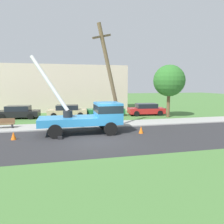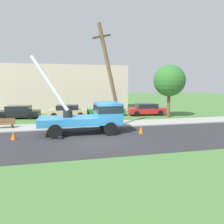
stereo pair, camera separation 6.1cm
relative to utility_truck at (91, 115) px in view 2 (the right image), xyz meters
The scene contains 15 objects.
ground_plane 9.91m from the utility_truck, 88.67° to the left, with size 120.00×120.00×0.00m, color #477538.
road_asphalt 2.62m from the utility_truck, 84.07° to the right, with size 80.00×7.56×0.01m, color #2B2B2D.
sidewalk_strip 3.34m from the utility_truck, 85.71° to the left, with size 80.00×2.92×0.10m, color #9E9E99.
utility_truck is the anchor object (origin of this frame).
leaning_utility_pole 4.06m from the utility_truck, 43.29° to the left, with size 2.96×1.51×8.76m.
traffic_cone_ahead 4.02m from the utility_truck, 15.77° to the right, with size 0.36×0.36×0.56m, color orange.
traffic_cone_behind 5.67m from the utility_truck, behind, with size 0.36×0.36×0.56m, color orange.
traffic_cone_curbside 2.68m from the utility_truck, 33.80° to the left, with size 0.36×0.36×0.56m, color orange.
parked_sedan_black 11.33m from the utility_truck, 127.31° to the left, with size 4.56×2.30×1.42m.
parked_sedan_tan 8.84m from the utility_truck, 100.15° to the left, with size 4.53×2.25×1.42m.
parked_sedan_green 9.20m from the utility_truck, 71.37° to the left, with size 4.53×2.25×1.42m.
parked_sedan_red 11.45m from the utility_truck, 45.96° to the left, with size 4.54×2.26×1.42m.
park_bench 7.67m from the utility_truck, 155.90° to the left, with size 1.60×0.45×0.90m.
roadside_tree_near 11.79m from the utility_truck, 31.81° to the left, with size 3.57×3.57×5.96m.
lowrise_building_backdrop 16.33m from the utility_truck, 96.78° to the left, with size 18.00×6.00×6.40m, color beige.
Camera 2 is at (-2.45, -14.29, 3.78)m, focal length 34.68 mm.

